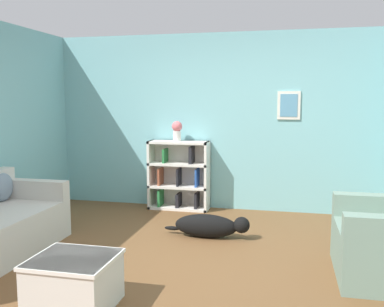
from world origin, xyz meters
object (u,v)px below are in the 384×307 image
at_px(bookshelf, 179,176).
at_px(coffee_table, 74,281).
at_px(dog, 210,226).
at_px(vase, 177,130).

height_order(bookshelf, coffee_table, bookshelf).
height_order(coffee_table, dog, coffee_table).
bearing_deg(dog, vase, 120.40).
height_order(dog, vase, vase).
height_order(bookshelf, dog, bookshelf).
xyz_separation_m(coffee_table, vase, (-0.01, 3.18, 0.97)).
relative_size(bookshelf, dog, 0.98).
bearing_deg(bookshelf, vase, -137.01).
bearing_deg(coffee_table, dog, 69.64).
height_order(coffee_table, vase, vase).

